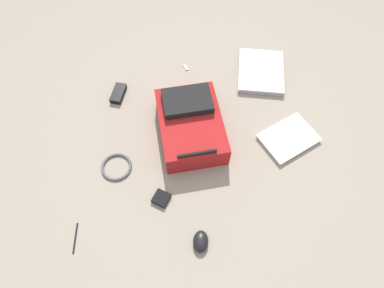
% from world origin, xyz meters
% --- Properties ---
extents(ground_plane, '(3.97, 3.97, 0.00)m').
position_xyz_m(ground_plane, '(0.00, 0.00, 0.00)').
color(ground_plane, gray).
extents(backpack, '(0.35, 0.46, 0.17)m').
position_xyz_m(backpack, '(0.01, -0.09, 0.07)').
color(backpack, maroon).
rests_on(backpack, ground_plane).
extents(laptop, '(0.32, 0.37, 0.03)m').
position_xyz_m(laptop, '(-0.44, -0.45, 0.02)').
color(laptop, '#929296').
rests_on(laptop, ground_plane).
extents(book_blue, '(0.34, 0.30, 0.02)m').
position_xyz_m(book_blue, '(-0.49, 0.01, 0.01)').
color(book_blue, silver).
rests_on(book_blue, ground_plane).
extents(computer_mouse, '(0.08, 0.11, 0.04)m').
position_xyz_m(computer_mouse, '(0.02, 0.49, 0.02)').
color(computer_mouse, black).
rests_on(computer_mouse, ground_plane).
extents(cable_coil, '(0.15, 0.15, 0.01)m').
position_xyz_m(cable_coil, '(0.40, 0.09, 0.01)').
color(cable_coil, '#4C4C51').
rests_on(cable_coil, ground_plane).
extents(power_brick, '(0.09, 0.14, 0.03)m').
position_xyz_m(power_brick, '(0.39, -0.37, 0.02)').
color(power_brick, black).
rests_on(power_brick, ground_plane).
extents(pen_black, '(0.02, 0.14, 0.01)m').
position_xyz_m(pen_black, '(0.57, 0.42, 0.00)').
color(pen_black, black).
rests_on(pen_black, ground_plane).
extents(earbud_pouch, '(0.10, 0.10, 0.02)m').
position_xyz_m(earbud_pouch, '(0.18, 0.27, 0.01)').
color(earbud_pouch, black).
rests_on(earbud_pouch, ground_plane).
extents(usb_stick, '(0.03, 0.05, 0.01)m').
position_xyz_m(usb_stick, '(0.00, -0.54, 0.00)').
color(usb_stick, black).
rests_on(usb_stick, ground_plane).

